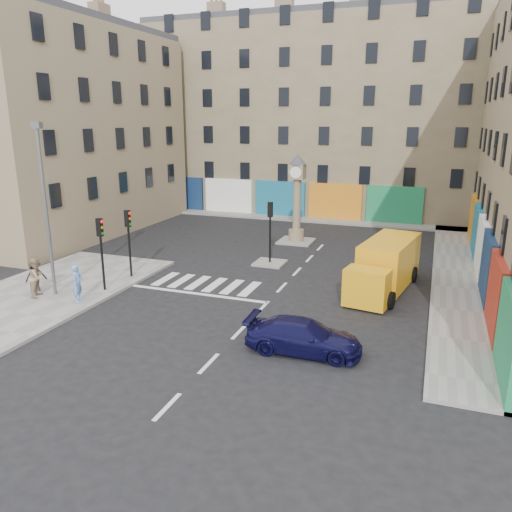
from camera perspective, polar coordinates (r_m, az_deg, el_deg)
The scene contains 18 objects.
ground at distance 22.77m, azimuth -0.01°, elevation -6.71°, with size 120.00×120.00×0.00m, color black.
sidewalk_left at distance 26.86m, azimuth -24.31°, elevation -4.47°, with size 7.00×16.00×0.15m, color gray.
sidewalk_right at distance 31.05m, azimuth 21.92°, elevation -1.63°, with size 2.60×30.00×0.15m, color gray.
sidewalk_far at distance 44.32m, azimuth 4.95°, elevation 4.29°, with size 32.00×2.40×0.15m, color gray.
island_near at distance 30.52m, azimuth 1.59°, elevation -0.80°, with size 1.80×1.80×0.12m, color gray.
island_far at distance 36.08m, azimuth 4.60°, elevation 1.70°, with size 2.40×2.40×0.12m, color gray.
building_far at distance 49.12m, azimuth 7.02°, elevation 15.21°, with size 32.00×10.00×17.00m, color #857458.
building_left at distance 41.24m, azimuth -20.04°, elevation 13.01°, with size 8.00×20.00×15.00m, color #857057.
traffic_light_left_near at distance 26.02m, azimuth -17.31°, elevation 1.47°, with size 0.28×0.22×3.70m.
traffic_light_left_far at distance 27.91m, azimuth -14.37°, elevation 2.60°, with size 0.28×0.22×3.70m.
traffic_light_island at distance 29.92m, azimuth 1.62°, elevation 3.86°, with size 0.28×0.22×3.70m.
lamp_post at distance 25.78m, azimuth -22.96°, elevation 5.75°, with size 0.50×0.25×8.30m.
clock_pillar at distance 35.41m, azimuth 4.72°, elevation 7.19°, with size 1.20×1.20×6.10m.
navy_sedan at distance 19.15m, azimuth 5.45°, elevation -9.14°, with size 1.80×4.42×1.28m, color black.
yellow_van at distance 26.55m, azimuth 14.56°, elevation -1.12°, with size 3.25×7.17×2.52m.
pedestrian_blue at distance 25.16m, azimuth -19.73°, elevation -2.93°, with size 0.66×0.43×1.80m, color #6090DB.
pedestrian_tan at distance 26.58m, azimuth -23.73°, elevation -2.22°, with size 0.95×0.74×1.95m, color #9E8261.
pedestrian_dark at distance 27.46m, azimuth -23.87°, elevation -2.08°, with size 1.03×0.59×1.59m, color black.
Camera 1 is at (7.21, -19.83, 8.58)m, focal length 35.00 mm.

